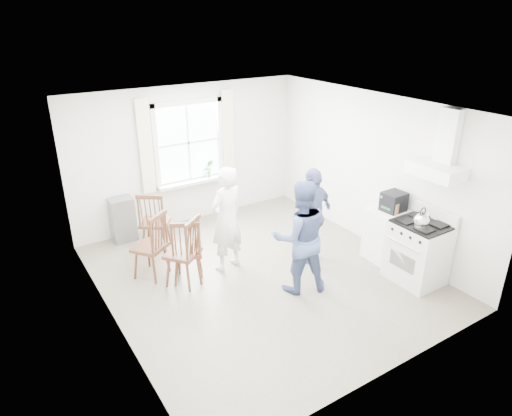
# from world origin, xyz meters

# --- Properties ---
(room_shell) EXTENTS (4.62, 5.12, 2.64)m
(room_shell) POSITION_xyz_m (0.00, 0.00, 1.30)
(room_shell) COLOR gray
(room_shell) RESTS_ON ground
(window_assembly) EXTENTS (1.88, 0.24, 1.70)m
(window_assembly) POSITION_xyz_m (0.00, 2.45, 1.46)
(window_assembly) COLOR white
(window_assembly) RESTS_ON room_shell
(range_hood) EXTENTS (0.45, 0.76, 0.94)m
(range_hood) POSITION_xyz_m (2.07, -1.35, 1.90)
(range_hood) COLOR white
(range_hood) RESTS_ON room_shell
(shelf_unit) EXTENTS (0.40, 0.30, 0.80)m
(shelf_unit) POSITION_xyz_m (-1.40, 2.33, 0.40)
(shelf_unit) COLOR slate
(shelf_unit) RESTS_ON ground
(gas_stove) EXTENTS (0.68, 0.76, 1.12)m
(gas_stove) POSITION_xyz_m (1.91, -1.35, 0.48)
(gas_stove) COLOR silver
(gas_stove) RESTS_ON ground
(kettle) EXTENTS (0.23, 0.23, 0.32)m
(kettle) POSITION_xyz_m (1.76, -1.43, 1.05)
(kettle) COLOR silver
(kettle) RESTS_ON gas_stove
(low_cabinet) EXTENTS (0.50, 0.55, 0.90)m
(low_cabinet) POSITION_xyz_m (1.98, -0.65, 0.45)
(low_cabinet) COLOR white
(low_cabinet) RESTS_ON ground
(stereo_stack) EXTENTS (0.35, 0.31, 0.30)m
(stereo_stack) POSITION_xyz_m (1.99, -0.72, 1.05)
(stereo_stack) COLOR black
(stereo_stack) RESTS_ON low_cabinet
(cardboard_box) EXTENTS (0.31, 0.25, 0.18)m
(cardboard_box) POSITION_xyz_m (1.98, -0.77, 0.99)
(cardboard_box) COLOR #9C714B
(cardboard_box) RESTS_ON low_cabinet
(windsor_chair_a) EXTENTS (0.62, 0.62, 1.08)m
(windsor_chair_a) POSITION_xyz_m (-1.35, 0.83, 0.66)
(windsor_chair_a) COLOR #452416
(windsor_chair_a) RESTS_ON ground
(windsor_chair_b) EXTENTS (0.59, 0.58, 1.05)m
(windsor_chair_b) POSITION_xyz_m (-1.04, 0.42, 0.64)
(windsor_chair_b) COLOR #452416
(windsor_chair_b) RESTS_ON ground
(windsor_chair_c) EXTENTS (0.64, 0.64, 1.09)m
(windsor_chair_c) POSITION_xyz_m (-1.01, 0.38, 0.67)
(windsor_chair_c) COLOR #452416
(windsor_chair_c) RESTS_ON ground
(person_left) EXTENTS (0.75, 0.75, 1.70)m
(person_left) POSITION_xyz_m (-0.32, 0.50, 0.85)
(person_left) COLOR white
(person_left) RESTS_ON ground
(person_mid) EXTENTS (1.05, 1.05, 1.70)m
(person_mid) POSITION_xyz_m (0.26, -0.58, 0.85)
(person_mid) COLOR #4A5A8A
(person_mid) RESTS_ON ground
(person_right) EXTENTS (1.16, 1.16, 1.59)m
(person_right) POSITION_xyz_m (0.96, -0.02, 0.79)
(person_right) COLOR navy
(person_right) RESTS_ON ground
(potted_plant) EXTENTS (0.25, 0.25, 0.35)m
(potted_plant) POSITION_xyz_m (0.34, 2.36, 1.03)
(potted_plant) COLOR #377C3C
(potted_plant) RESTS_ON window_assembly
(windsor_chair_d) EXTENTS (0.63, 0.62, 1.08)m
(windsor_chair_d) POSITION_xyz_m (-1.10, 1.61, 0.66)
(windsor_chair_d) COLOR #452416
(windsor_chair_d) RESTS_ON ground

